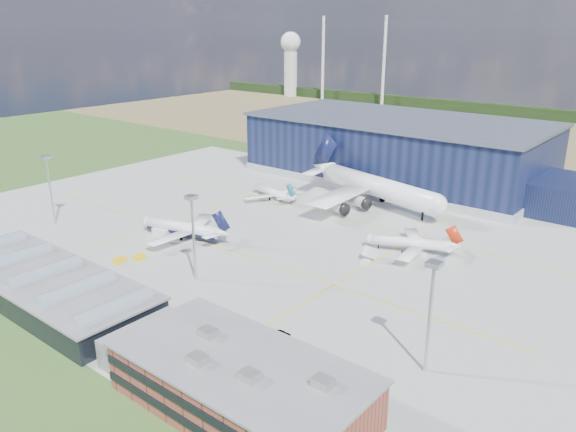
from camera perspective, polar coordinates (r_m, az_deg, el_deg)
The scene contains 23 objects.
ground at distance 175.37m, azimuth -4.24°, elevation -2.31°, with size 600.00×600.00×0.00m, color #34551F.
apron at distance 182.25m, azimuth -2.09°, elevation -1.42°, with size 220.00×160.00×0.08m.
farmland at distance 362.26m, azimuth 20.51°, elevation 7.66°, with size 600.00×220.00×0.01m, color olive.
treeline at distance 437.36m, azimuth 24.12°, elevation 9.50°, with size 600.00×8.00×8.00m, color black.
horizon_dressing at distance 513.54m, azimuth 2.81°, elevation 15.64°, with size 440.20×18.00×70.00m.
hangar at distance 245.40m, azimuth 11.60°, elevation 6.36°, with size 145.00×62.00×26.10m.
ops_building at distance 100.87m, azimuth -4.80°, elevation -16.62°, with size 46.00×23.00×10.90m.
glass_concourse at distance 145.58m, azimuth -22.70°, elevation -6.84°, with size 78.00×23.00×8.60m.
light_mast_west at distance 199.95m, azimuth -23.14°, elevation 3.52°, with size 2.60×2.60×23.00m.
light_mast_center at distance 143.80m, azimuth -9.65°, elevation -0.81°, with size 2.60×2.60×23.00m.
light_mast_east at distance 107.39m, azimuth 14.35°, elevation -8.21°, with size 2.60×2.60×23.00m.
airliner_navy at distance 176.89m, azimuth -10.74°, elevation -0.57°, with size 32.63×31.92×10.64m, color white, non-canonical shape.
airliner_red at distance 166.86m, azimuth 12.23°, elevation -2.14°, with size 28.29×27.67×9.22m, color white, non-canonical shape.
airliner_widebody at distance 206.13m, azimuth 9.20°, elevation 3.98°, with size 67.72×66.25×22.08m, color white, non-canonical shape.
airliner_regional at distance 213.56m, azimuth -1.63°, elevation 2.82°, with size 25.53×24.97×8.32m, color white, non-canonical shape.
gse_tug_a at distance 164.21m, azimuth -16.76°, elevation -4.34°, with size 2.17×3.56×1.48m, color yellow.
gse_tug_b at distance 164.93m, azimuth -14.90°, elevation -4.07°, with size 2.20×3.30×1.43m, color yellow.
gse_van_a at distance 181.17m, azimuth -12.77°, elevation -1.62°, with size 2.46×5.63×2.46m, color silver.
gse_cart_a at distance 165.46m, azimuth 13.47°, elevation -3.92°, with size 1.80×2.70×1.17m, color silver.
gse_cart_b at distance 218.26m, azimuth 5.36°, elevation 2.13°, with size 1.90×2.86×1.24m, color silver.
airstair at distance 160.28m, azimuth 8.35°, elevation -3.99°, with size 1.85×4.63×2.96m, color silver.
car_a at distance 103.26m, azimuth 7.10°, elevation -18.68°, with size 1.31×3.26×1.11m, color #99999E.
car_b at distance 122.22m, azimuth -0.70°, elevation -11.93°, with size 1.39×3.98×1.31m, color #99999E.
Camera 1 is at (112.85, -118.36, 63.30)m, focal length 35.00 mm.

